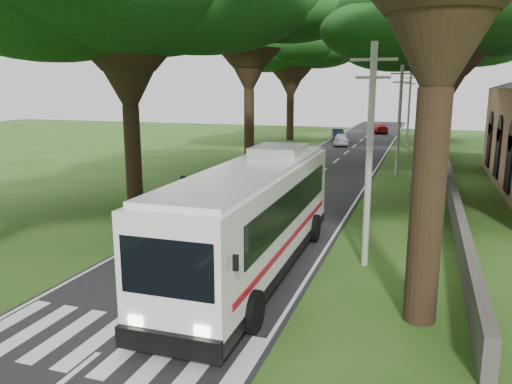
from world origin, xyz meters
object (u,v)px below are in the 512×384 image
(distant_car_c, at_px, (379,128))
(pole_near, at_px, (369,153))
(pole_mid, at_px, (399,119))
(pole_far, at_px, (409,108))
(pedestrian, at_px, (185,193))
(coach_bus, at_px, (254,215))
(distant_car_a, at_px, (342,139))
(distant_car_b, at_px, (338,134))

(distant_car_c, bearing_deg, pole_near, 76.02)
(pole_near, xyz_separation_m, pole_mid, (0.00, 20.00, 0.00))
(pole_mid, relative_size, pole_far, 1.00)
(pole_far, xyz_separation_m, pedestrian, (-10.10, -34.56, -3.24))
(pole_far, distance_m, pedestrian, 36.15)
(pole_mid, distance_m, pedestrian, 18.01)
(pole_near, bearing_deg, pole_far, 90.00)
(pole_far, relative_size, coach_bus, 0.61)
(distant_car_a, bearing_deg, distant_car_b, -84.36)
(distant_car_c, bearing_deg, distant_car_b, 49.42)
(distant_car_b, distance_m, pedestrian, 39.19)
(pole_far, height_order, pedestrian, pole_far)
(pole_mid, xyz_separation_m, distant_car_c, (-4.41, 34.73, -3.45))
(pole_far, bearing_deg, coach_bus, -95.02)
(coach_bus, relative_size, pedestrian, 6.90)
(pole_near, bearing_deg, coach_bus, -153.31)
(pole_mid, relative_size, distant_car_c, 1.66)
(pole_near, xyz_separation_m, distant_car_a, (-6.92, 37.72, -3.43))
(distant_car_b, bearing_deg, pedestrian, -105.30)
(distant_car_b, bearing_deg, pole_far, -41.37)
(pedestrian, bearing_deg, pole_far, -18.33)
(coach_bus, height_order, distant_car_a, coach_bus)
(distant_car_c, bearing_deg, coach_bus, 72.15)
(coach_bus, distance_m, distant_car_c, 56.60)
(pole_far, height_order, distant_car_a, pole_far)
(coach_bus, xyz_separation_m, pedestrian, (-6.42, 7.29, -1.12))
(pole_near, xyz_separation_m, coach_bus, (-3.68, -1.85, -2.12))
(pole_mid, bearing_deg, pole_far, 90.00)
(distant_car_c, bearing_deg, distant_car_a, 63.02)
(pole_far, height_order, coach_bus, pole_far)
(distant_car_a, bearing_deg, pole_near, 93.07)
(pole_near, bearing_deg, pole_mid, 90.00)
(pole_mid, height_order, pedestrian, pole_mid)
(pedestrian, bearing_deg, pole_mid, -36.79)
(distant_car_a, relative_size, pedestrian, 2.23)
(pole_mid, bearing_deg, distant_car_c, 97.23)
(distant_car_b, bearing_deg, pole_near, -92.17)
(pole_near, distance_m, distant_car_a, 38.50)
(pole_near, height_order, pedestrian, pole_near)
(pole_mid, bearing_deg, coach_bus, -99.55)
(pole_near, height_order, pole_far, same)
(pole_mid, distance_m, pole_far, 20.00)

